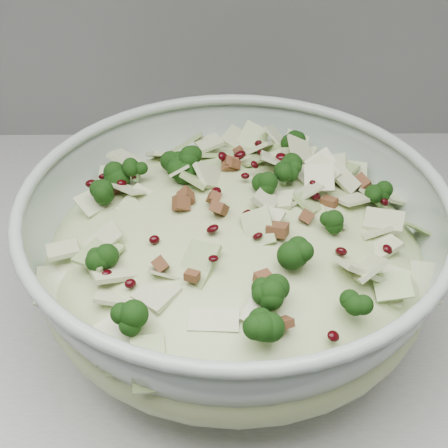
# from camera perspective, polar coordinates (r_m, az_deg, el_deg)

# --- Properties ---
(mixing_bowl) EXTENTS (0.46, 0.46, 0.16)m
(mixing_bowl) POSITION_cam_1_polar(r_m,az_deg,el_deg) (0.59, 0.93, -3.10)
(mixing_bowl) COLOR #A4B5A8
(mixing_bowl) RESTS_ON counter
(salad) EXTENTS (0.49, 0.49, 0.16)m
(salad) POSITION_cam_1_polar(r_m,az_deg,el_deg) (0.58, 0.95, -1.22)
(salad) COLOR #BDCA8A
(salad) RESTS_ON mixing_bowl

